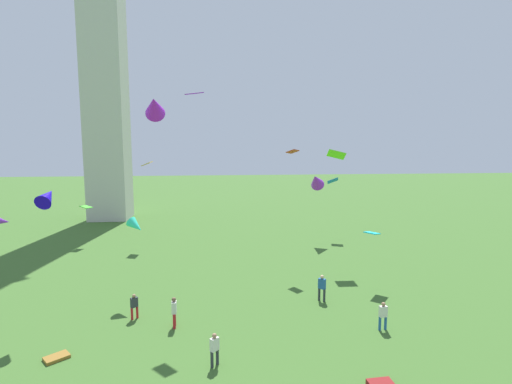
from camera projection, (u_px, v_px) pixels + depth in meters
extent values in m
cube|color=beige|center=(105.00, 71.00, 52.54)|extent=(5.24, 5.24, 41.07)
cylinder|color=#235693|center=(380.00, 324.00, 22.05)|extent=(0.15, 0.15, 0.79)
cylinder|color=#235693|center=(385.00, 323.00, 22.14)|extent=(0.15, 0.15, 0.79)
cube|color=silver|center=(383.00, 311.00, 22.01)|extent=(0.46, 0.30, 0.63)
sphere|color=#A37556|center=(383.00, 304.00, 21.95)|extent=(0.23, 0.23, 0.23)
cylinder|color=#2D3338|center=(324.00, 295.00, 26.04)|extent=(0.16, 0.16, 0.87)
cylinder|color=#2D3338|center=(319.00, 294.00, 26.30)|extent=(0.16, 0.16, 0.87)
cube|color=#235693|center=(322.00, 284.00, 26.07)|extent=(0.52, 0.53, 0.69)
sphere|color=#D8AD84|center=(322.00, 277.00, 26.01)|extent=(0.25, 0.25, 0.25)
cylinder|color=#2D3338|center=(217.00, 356.00, 18.65)|extent=(0.15, 0.15, 0.79)
cylinder|color=#2D3338|center=(212.00, 360.00, 18.37)|extent=(0.15, 0.15, 0.79)
cube|color=silver|center=(214.00, 344.00, 18.42)|extent=(0.48, 0.48, 0.63)
sphere|color=#A37556|center=(214.00, 336.00, 18.37)|extent=(0.23, 0.23, 0.23)
cylinder|color=red|center=(174.00, 321.00, 22.23)|extent=(0.16, 0.16, 0.87)
cylinder|color=red|center=(175.00, 318.00, 22.62)|extent=(0.16, 0.16, 0.87)
cube|color=silver|center=(174.00, 307.00, 22.33)|extent=(0.30, 0.48, 0.68)
sphere|color=brown|center=(174.00, 300.00, 22.27)|extent=(0.25, 0.25, 0.25)
cylinder|color=red|center=(137.00, 312.00, 23.60)|extent=(0.14, 0.14, 0.76)
cylinder|color=red|center=(132.00, 314.00, 23.36)|extent=(0.14, 0.14, 0.76)
cube|color=#2D3338|center=(134.00, 302.00, 23.40)|extent=(0.47, 0.44, 0.60)
sphere|color=#A37556|center=(134.00, 296.00, 23.35)|extent=(0.22, 0.22, 0.22)
cube|color=purple|center=(194.00, 93.00, 24.89)|extent=(1.28, 1.30, 0.21)
cone|color=#A819E1|center=(154.00, 106.00, 21.78)|extent=(1.32, 2.03, 1.71)
cube|color=#47D02F|center=(86.00, 207.00, 40.48)|extent=(1.12, 1.39, 0.37)
cube|color=red|center=(293.00, 151.00, 32.93)|extent=(1.13, 1.16, 0.43)
cone|color=#1504BF|center=(47.00, 197.00, 22.79)|extent=(1.02, 1.65, 1.42)
cone|color=#2FE7BD|center=(136.00, 226.00, 26.21)|extent=(1.51, 1.39, 1.19)
cone|color=purple|center=(1.00, 221.00, 28.24)|extent=(1.40, 1.38, 1.02)
cube|color=#6DE81F|center=(336.00, 155.00, 34.08)|extent=(1.53, 1.22, 1.00)
cone|color=purple|center=(316.00, 180.00, 41.41)|extent=(2.36, 2.85, 2.28)
cube|color=#16CED8|center=(372.00, 233.00, 28.45)|extent=(1.52, 1.56, 0.33)
cube|color=#0D69BC|center=(333.00, 181.00, 43.64)|extent=(1.42, 0.95, 0.86)
cube|color=gold|center=(147.00, 164.00, 40.63)|extent=(1.04, 1.48, 0.48)
cube|color=olive|center=(57.00, 357.00, 19.13)|extent=(1.33, 1.27, 0.16)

